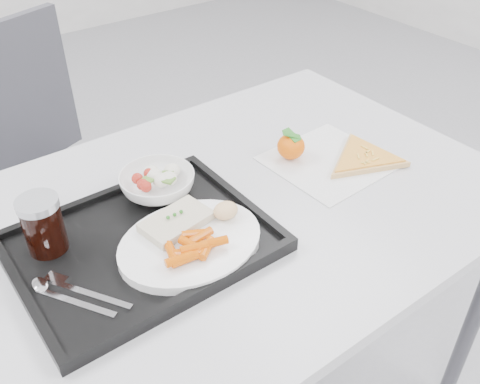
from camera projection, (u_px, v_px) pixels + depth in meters
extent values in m
cube|color=#BBBBBE|center=(223.00, 211.00, 1.10)|extent=(1.20, 0.80, 0.03)
cylinder|color=#47474C|center=(476.00, 314.00, 1.36)|extent=(0.04, 0.04, 0.72)
cylinder|color=#47474C|center=(298.00, 188.00, 1.80)|extent=(0.04, 0.04, 0.72)
cube|color=#393A41|center=(54.00, 200.00, 1.60)|extent=(0.54, 0.54, 0.04)
cube|color=#393A41|center=(12.00, 101.00, 1.57)|extent=(0.40, 0.17, 0.46)
cylinder|color=#47474C|center=(33.00, 318.00, 1.53)|extent=(0.03, 0.03, 0.43)
cylinder|color=#47474C|center=(144.00, 265.00, 1.71)|extent=(0.03, 0.03, 0.43)
cylinder|color=#47474C|center=(97.00, 209.00, 1.94)|extent=(0.03, 0.03, 0.43)
cube|color=black|center=(143.00, 245.00, 0.98)|extent=(0.45, 0.35, 0.01)
cube|color=black|center=(102.00, 195.00, 1.08)|extent=(0.45, 0.02, 0.01)
cube|color=black|center=(191.00, 294.00, 0.87)|extent=(0.45, 0.02, 0.01)
cube|color=black|center=(237.00, 196.00, 1.08)|extent=(0.02, 0.32, 0.01)
cube|color=black|center=(23.00, 292.00, 0.87)|extent=(0.02, 0.32, 0.01)
cylinder|color=white|center=(190.00, 243.00, 0.96)|extent=(0.27, 0.27, 0.02)
cube|color=beige|center=(177.00, 221.00, 0.98)|extent=(0.14, 0.10, 0.02)
sphere|color=#236B1C|center=(168.00, 217.00, 0.97)|extent=(0.01, 0.01, 0.01)
sphere|color=#236B1C|center=(175.00, 215.00, 0.98)|extent=(0.01, 0.01, 0.01)
sphere|color=#236B1C|center=(181.00, 212.00, 0.98)|extent=(0.01, 0.01, 0.01)
ellipsoid|color=#E4CA82|center=(226.00, 210.00, 1.00)|extent=(0.06, 0.06, 0.03)
imported|color=white|center=(157.00, 184.00, 1.08)|extent=(0.15, 0.15, 0.05)
cylinder|color=black|center=(44.00, 227.00, 0.93)|extent=(0.07, 0.07, 0.10)
cylinder|color=#A5A8AD|center=(37.00, 203.00, 0.90)|extent=(0.07, 0.07, 0.01)
cube|color=silver|center=(75.00, 302.00, 0.86)|extent=(0.09, 0.13, 0.00)
ellipsoid|color=silver|center=(40.00, 285.00, 0.89)|extent=(0.04, 0.05, 0.01)
cube|color=silver|center=(92.00, 295.00, 0.87)|extent=(0.09, 0.13, 0.00)
cube|color=silver|center=(56.00, 278.00, 0.90)|extent=(0.04, 0.04, 0.00)
cube|color=silver|center=(328.00, 161.00, 1.22)|extent=(0.26, 0.25, 0.00)
ellipsoid|color=orange|center=(291.00, 146.00, 1.20)|extent=(0.08, 0.08, 0.06)
cube|color=#236B1C|center=(292.00, 135.00, 1.19)|extent=(0.02, 0.04, 0.02)
cube|color=#236B1C|center=(292.00, 135.00, 1.19)|extent=(0.05, 0.04, 0.02)
cylinder|color=tan|center=(364.00, 158.00, 1.21)|extent=(0.25, 0.25, 0.01)
cylinder|color=#AC4715|center=(364.00, 155.00, 1.21)|extent=(0.22, 0.22, 0.00)
cube|color=#EABC47|center=(365.00, 163.00, 1.18)|extent=(0.02, 0.01, 0.00)
cube|color=#EABC47|center=(373.00, 153.00, 1.21)|extent=(0.02, 0.02, 0.00)
cube|color=#EABC47|center=(375.00, 159.00, 1.19)|extent=(0.02, 0.00, 0.00)
cube|color=#EABC47|center=(367.00, 154.00, 1.20)|extent=(0.02, 0.02, 0.00)
cube|color=#EABC47|center=(367.00, 152.00, 1.21)|extent=(0.02, 0.01, 0.00)
cube|color=#EABC47|center=(364.00, 147.00, 1.23)|extent=(0.00, 0.02, 0.00)
cube|color=#EABC47|center=(358.00, 156.00, 1.20)|extent=(0.02, 0.02, 0.00)
cube|color=#EABC47|center=(366.00, 162.00, 1.18)|extent=(0.02, 0.01, 0.00)
cylinder|color=#CA4F04|center=(172.00, 253.00, 0.91)|extent=(0.03, 0.05, 0.02)
cylinder|color=#CA4F04|center=(189.00, 253.00, 0.91)|extent=(0.05, 0.04, 0.02)
cylinder|color=#CA4F04|center=(194.00, 248.00, 0.91)|extent=(0.05, 0.03, 0.02)
cylinder|color=#CA4F04|center=(207.00, 248.00, 0.92)|extent=(0.05, 0.04, 0.02)
cylinder|color=#CA4F04|center=(191.00, 245.00, 0.92)|extent=(0.03, 0.05, 0.02)
cylinder|color=#CA4F04|center=(179.00, 259.00, 0.89)|extent=(0.05, 0.02, 0.02)
cylinder|color=#CA4F04|center=(185.00, 259.00, 0.90)|extent=(0.05, 0.02, 0.02)
cylinder|color=#CA4F04|center=(195.00, 234.00, 0.95)|extent=(0.05, 0.04, 0.02)
cylinder|color=#CA4F04|center=(214.00, 242.00, 0.93)|extent=(0.05, 0.03, 0.02)
cylinder|color=#CA4F04|center=(201.00, 236.00, 0.95)|extent=(0.05, 0.02, 0.02)
sphere|color=#A22318|center=(149.00, 174.00, 1.09)|extent=(0.02, 0.02, 0.02)
sphere|color=#A22318|center=(146.00, 187.00, 1.05)|extent=(0.02, 0.02, 0.02)
sphere|color=#A22318|center=(137.00, 179.00, 1.08)|extent=(0.02, 0.02, 0.02)
sphere|color=#A22318|center=(142.00, 184.00, 1.06)|extent=(0.02, 0.02, 0.02)
ellipsoid|color=silver|center=(172.00, 171.00, 1.10)|extent=(0.03, 0.03, 0.03)
ellipsoid|color=silver|center=(151.00, 172.00, 1.10)|extent=(0.03, 0.03, 0.03)
ellipsoid|color=silver|center=(154.00, 175.00, 1.09)|extent=(0.03, 0.03, 0.03)
ellipsoid|color=silver|center=(161.00, 180.00, 1.08)|extent=(0.03, 0.03, 0.03)
ellipsoid|color=silver|center=(169.00, 178.00, 1.08)|extent=(0.03, 0.03, 0.03)
cube|color=#517D2B|center=(146.00, 181.00, 1.06)|extent=(0.03, 0.03, 0.00)
cube|color=#517D2B|center=(168.00, 174.00, 1.08)|extent=(0.03, 0.03, 0.00)
cube|color=#517D2B|center=(168.00, 180.00, 1.07)|extent=(0.03, 0.03, 0.00)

